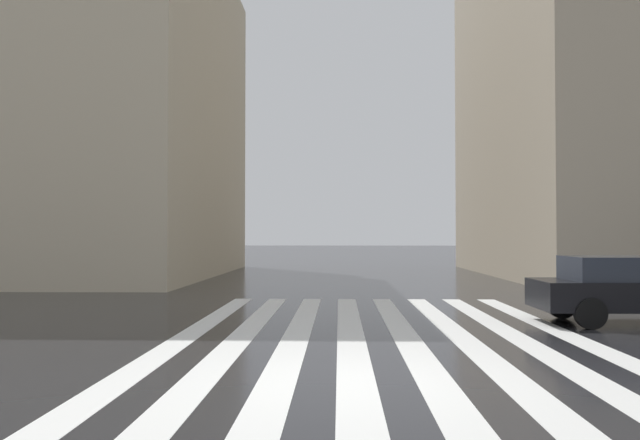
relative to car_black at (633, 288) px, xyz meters
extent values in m
plane|color=black|center=(-5.50, 6.07, -0.76)|extent=(220.00, 220.00, 0.00)
cube|color=silver|center=(-1.50, 1.95, -0.75)|extent=(13.00, 0.50, 0.01)
cube|color=silver|center=(-1.50, 2.95, -0.75)|extent=(13.00, 0.50, 0.01)
cube|color=silver|center=(-1.50, 3.95, -0.75)|extent=(13.00, 0.50, 0.01)
cube|color=silver|center=(-1.50, 4.95, -0.75)|extent=(13.00, 0.50, 0.01)
cube|color=silver|center=(-1.50, 5.95, -0.75)|extent=(13.00, 0.50, 0.01)
cube|color=silver|center=(-1.50, 6.95, -0.75)|extent=(13.00, 0.50, 0.01)
cube|color=silver|center=(-1.50, 7.95, -0.75)|extent=(13.00, 0.50, 0.01)
cube|color=silver|center=(-1.50, 8.95, -0.75)|extent=(13.00, 0.50, 0.01)
cube|color=black|center=(0.00, -0.04, -0.15)|extent=(1.75, 4.10, 0.60)
cube|color=#232833|center=(0.00, 0.11, 0.40)|extent=(1.54, 2.46, 0.50)
cylinder|color=black|center=(0.83, 1.21, -0.45)|extent=(0.20, 0.62, 0.62)
cylinder|color=black|center=(-0.83, 1.21, -0.45)|extent=(0.20, 0.62, 0.62)
camera|label=1|loc=(-13.69, 6.16, 1.09)|focal=36.09mm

